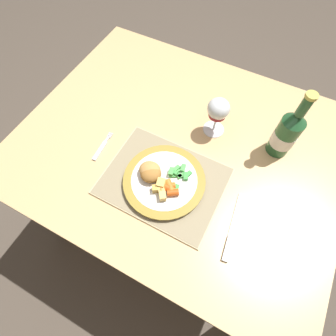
% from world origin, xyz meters
% --- Properties ---
extents(ground_plane, '(6.00, 6.00, 0.00)m').
position_xyz_m(ground_plane, '(0.00, 0.00, 0.00)').
color(ground_plane, '#4C4238').
extents(dining_table, '(1.10, 0.89, 0.74)m').
position_xyz_m(dining_table, '(0.00, 0.00, 0.64)').
color(dining_table, tan).
rests_on(dining_table, ground).
extents(placemat, '(0.37, 0.29, 0.01)m').
position_xyz_m(placemat, '(0.02, -0.16, 0.74)').
color(placemat, '#CCB789').
rests_on(placemat, dining_table).
extents(dinner_plate, '(0.26, 0.26, 0.02)m').
position_xyz_m(dinner_plate, '(0.02, -0.16, 0.76)').
color(dinner_plate, white).
rests_on(dinner_plate, placemat).
extents(breaded_croquettes, '(0.09, 0.09, 0.04)m').
position_xyz_m(breaded_croquettes, '(-0.02, -0.17, 0.79)').
color(breaded_croquettes, tan).
rests_on(breaded_croquettes, dinner_plate).
extents(green_beans_pile, '(0.07, 0.10, 0.02)m').
position_xyz_m(green_beans_pile, '(0.05, -0.13, 0.77)').
color(green_beans_pile, green).
rests_on(green_beans_pile, dinner_plate).
extents(glazed_carrots, '(0.07, 0.05, 0.02)m').
position_xyz_m(glazed_carrots, '(0.04, -0.18, 0.78)').
color(glazed_carrots, '#CC5119').
rests_on(glazed_carrots, dinner_plate).
extents(fork, '(0.02, 0.12, 0.01)m').
position_xyz_m(fork, '(-0.23, -0.15, 0.74)').
color(fork, silver).
rests_on(fork, dining_table).
extents(table_knife, '(0.04, 0.21, 0.01)m').
position_xyz_m(table_knife, '(0.27, -0.21, 0.74)').
color(table_knife, silver).
rests_on(table_knife, dining_table).
extents(wine_glass, '(0.07, 0.07, 0.14)m').
position_xyz_m(wine_glass, '(0.08, 0.11, 0.84)').
color(wine_glass, silver).
rests_on(wine_glass, dining_table).
extents(bottle, '(0.07, 0.07, 0.26)m').
position_xyz_m(bottle, '(0.30, 0.13, 0.83)').
color(bottle, '#23562D').
rests_on(bottle, dining_table).
extents(roast_potatoes, '(0.06, 0.06, 0.03)m').
position_xyz_m(roast_potatoes, '(0.03, -0.20, 0.78)').
color(roast_potatoes, '#DBB256').
rests_on(roast_potatoes, dinner_plate).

